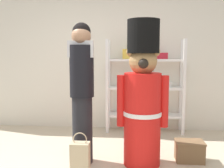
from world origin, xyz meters
TOP-DOWN VIEW (x-y plane):
  - back_wall at (0.00, 2.20)m, footprint 6.40×0.12m
  - merchandise_shelf at (0.66, 1.98)m, footprint 1.34×0.35m
  - teddy_bear_guard at (0.59, 0.58)m, footprint 0.62×0.47m
  - person_shopper at (-0.15, 0.57)m, footprint 0.31×0.30m
  - shopping_bag at (-0.11, 0.25)m, footprint 0.21×0.15m
  - display_crate at (1.20, 0.73)m, footprint 0.36×0.26m

SIDE VIEW (x-z plane):
  - display_crate at x=1.20m, z-range 0.00..0.26m
  - shopping_bag at x=-0.11m, z-range -0.05..0.43m
  - teddy_bear_guard at x=0.59m, z-range -0.05..1.71m
  - merchandise_shelf at x=0.66m, z-range 0.03..1.65m
  - person_shopper at x=-0.15m, z-range 0.08..1.82m
  - back_wall at x=0.00m, z-range 0.00..2.60m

